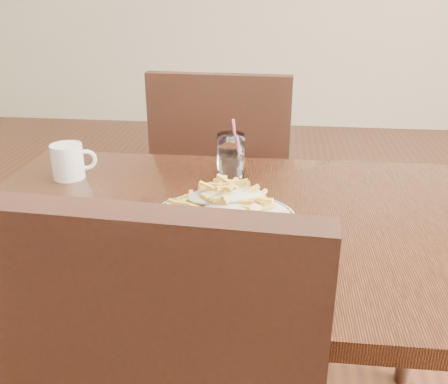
# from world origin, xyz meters

# --- Properties ---
(table) EXTENTS (1.20, 0.80, 0.75)m
(table) POSITION_xyz_m (0.00, 0.00, 0.67)
(table) COLOR black
(table) RESTS_ON ground
(chair_far) EXTENTS (0.47, 0.47, 0.97)m
(chair_far) POSITION_xyz_m (-0.08, 0.62, 0.55)
(chair_far) COLOR black
(chair_far) RESTS_ON ground
(fries_plate) EXTENTS (0.38, 0.36, 0.02)m
(fries_plate) POSITION_xyz_m (-0.01, -0.03, 0.76)
(fries_plate) COLOR white
(fries_plate) RESTS_ON table
(loaded_fries) EXTENTS (0.25, 0.22, 0.07)m
(loaded_fries) POSITION_xyz_m (-0.01, -0.03, 0.81)
(loaded_fries) COLOR gold
(loaded_fries) RESTS_ON fries_plate
(napkin) EXTENTS (0.22, 0.19, 0.01)m
(napkin) POSITION_xyz_m (-0.31, -0.08, 0.75)
(napkin) COLOR white
(napkin) RESTS_ON table
(cutlery) EXTENTS (0.18, 0.07, 0.01)m
(cutlery) POSITION_xyz_m (-0.31, -0.07, 0.76)
(cutlery) COLOR silver
(cutlery) RESTS_ON napkin
(water_glass) EXTENTS (0.07, 0.07, 0.16)m
(water_glass) POSITION_xyz_m (-0.02, 0.24, 0.80)
(water_glass) COLOR white
(water_glass) RESTS_ON table
(coffee_mug) EXTENTS (0.11, 0.08, 0.09)m
(coffee_mug) POSITION_xyz_m (-0.44, 0.19, 0.80)
(coffee_mug) COLOR white
(coffee_mug) RESTS_ON table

